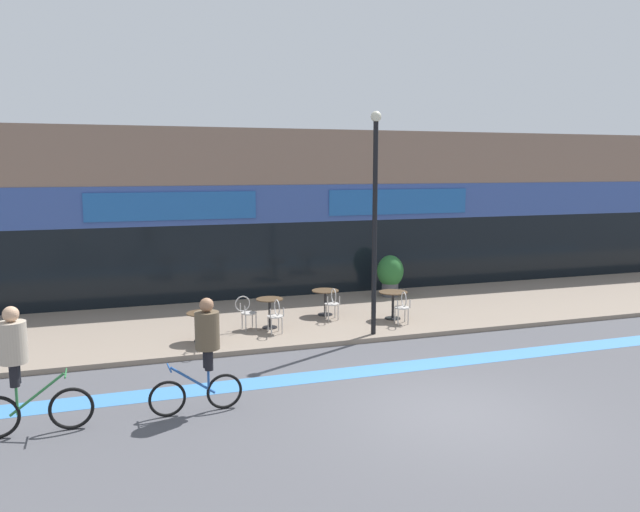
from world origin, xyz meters
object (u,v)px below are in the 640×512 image
bistro_table_0 (202,321)px  cafe_chair_3_near (403,305)px  bistro_table_3 (393,299)px  planter_pot (390,274)px  bistro_table_2 (325,297)px  cyclist_0 (205,346)px  lamp_post (375,209)px  cafe_chair_0_near (206,326)px  cafe_chair_1_side (246,310)px  cafe_chair_1_near (276,314)px  bistro_table_1 (270,307)px  cyclist_1 (19,363)px  cafe_chair_2_near (333,302)px

bistro_table_0 → cafe_chair_3_near: cafe_chair_3_near is taller
bistro_table_3 → bistro_table_0: bearing=-173.8°
bistro_table_0 → planter_pot: planter_pot is taller
bistro_table_2 → cyclist_0: (-4.20, -5.71, 0.57)m
lamp_post → planter_pot: bearing=60.0°
cafe_chair_0_near → cyclist_0: size_ratio=0.44×
cafe_chair_0_near → cyclist_0: bearing=167.5°
cafe_chair_1_side → cyclist_0: 5.14m
bistro_table_0 → lamp_post: 5.00m
cafe_chair_1_side → cafe_chair_3_near: size_ratio=1.00×
lamp_post → bistro_table_3: bearing=48.5°
bistro_table_2 → planter_pot: (2.84, 1.77, 0.22)m
cafe_chair_1_near → cafe_chair_0_near: bearing=107.7°
bistro_table_1 → bistro_table_2: bearing=25.9°
cyclist_1 → planter_pot: bearing=36.1°
cafe_chair_0_near → cyclist_1: (-3.45, -3.56, 0.58)m
cafe_chair_1_near → lamp_post: (2.32, -0.79, 2.64)m
cyclist_1 → cyclist_0: bearing=0.5°
bistro_table_3 → cafe_chair_3_near: 0.63m
bistro_table_2 → cafe_chair_1_near: (-1.84, -1.52, 0.00)m
bistro_table_3 → cyclist_0: (-5.83, -4.69, 0.53)m
cafe_chair_2_near → lamp_post: bearing=-161.7°
bistro_table_1 → bistro_table_3: bistro_table_1 is taller
planter_pot → cyclist_0: bearing=-133.3°
cafe_chair_1_side → bistro_table_2: bearing=12.3°
cafe_chair_1_side → lamp_post: bearing=-33.4°
bistro_table_1 → planter_pot: bearing=29.6°
bistro_table_0 → cafe_chair_0_near: bearing=-89.5°
bistro_table_3 → lamp_post: (-1.14, -1.29, 2.60)m
cyclist_0 → cyclist_1: cyclist_1 is taller
planter_pot → lamp_post: 5.29m
bistro_table_0 → bistro_table_1: bistro_table_1 is taller
bistro_table_3 → cafe_chair_1_side: 4.09m
cafe_chair_0_near → lamp_post: bearing=-95.3°
cyclist_0 → bistro_table_0: bearing=-99.7°
cafe_chair_3_near → planter_pot: size_ratio=0.67×
cafe_chair_1_near → cafe_chair_1_side: 0.88m
cyclist_1 → bistro_table_0: bearing=49.5°
bistro_table_1 → cyclist_0: 5.39m
bistro_table_1 → bistro_table_3: size_ratio=0.98×
cafe_chair_1_side → planter_pot: planter_pot is taller
planter_pot → bistro_table_2: bearing=-148.1°
bistro_table_2 → cafe_chair_1_near: cafe_chair_1_near is taller
planter_pot → bistro_table_0: bearing=-152.7°
cafe_chair_1_side → cafe_chair_3_near: 4.15m
lamp_post → cyclist_1: lamp_post is taller
cafe_chair_1_near → cafe_chair_3_near: bearing=-95.3°
bistro_table_3 → cyclist_1: bearing=-151.5°
bistro_table_0 → bistro_table_2: bearing=23.4°
bistro_table_1 → planter_pot: planter_pot is taller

